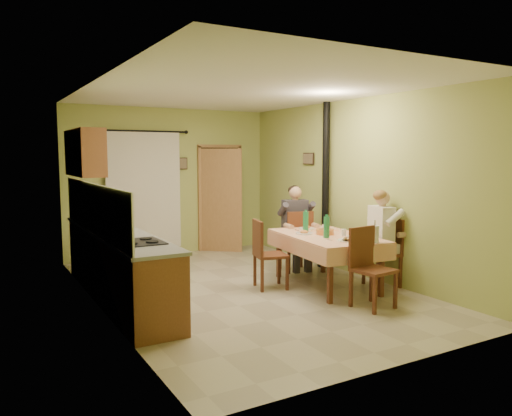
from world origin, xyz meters
TOP-DOWN VIEW (x-y plane):
  - floor at (0.00, 0.00)m, footprint 4.00×6.00m
  - room_shell at (0.00, 0.00)m, footprint 4.04×6.04m
  - kitchen_run at (-1.71, 0.40)m, footprint 0.64×3.64m
  - upper_cabinets at (-1.82, 1.70)m, footprint 0.35×1.40m
  - curtain at (-0.55, 2.90)m, footprint 1.70×0.07m
  - doorway at (1.00, 2.84)m, footprint 0.96×0.58m
  - dining_table at (1.12, -0.45)m, footprint 1.28×1.91m
  - tableware at (1.12, -0.56)m, footprint 0.73×1.64m
  - chair_far at (1.28, 0.58)m, footprint 0.53×0.53m
  - chair_near at (0.99, -1.56)m, footprint 0.49×0.49m
  - chair_right at (1.85, -0.85)m, footprint 0.51×0.51m
  - chair_left at (0.35, -0.13)m, footprint 0.52×0.52m
  - man_far at (1.29, 0.60)m, footprint 0.63×0.53m
  - man_right at (1.84, -0.85)m, footprint 0.53×0.63m
  - stove_flue at (1.90, 0.60)m, footprint 0.24×0.24m
  - picture_back at (0.25, 2.97)m, footprint 0.19×0.03m
  - picture_right at (1.97, 1.20)m, footprint 0.03×0.31m

SIDE VIEW (x-z plane):
  - floor at x=0.00m, z-range -0.01..0.01m
  - chair_left at x=0.35m, z-range -0.21..0.79m
  - chair_right at x=1.85m, z-range -0.21..0.79m
  - chair_near at x=0.99m, z-range -0.21..0.80m
  - chair_far at x=1.28m, z-range -0.21..0.80m
  - dining_table at x=1.12m, z-range 0.00..0.76m
  - kitchen_run at x=-1.71m, z-range -0.30..1.26m
  - tableware at x=1.12m, z-range 0.66..0.99m
  - man_far at x=1.29m, z-range 0.18..1.57m
  - man_right at x=1.84m, z-range 0.18..1.57m
  - stove_flue at x=1.90m, z-range -0.38..2.42m
  - doorway at x=1.00m, z-range -0.02..2.13m
  - curtain at x=-0.55m, z-range 0.15..2.37m
  - picture_back at x=0.25m, z-range 1.64..1.86m
  - room_shell at x=0.00m, z-range 0.41..3.23m
  - picture_right at x=1.97m, z-range 1.75..1.96m
  - upper_cabinets at x=-1.82m, z-range 1.60..2.30m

